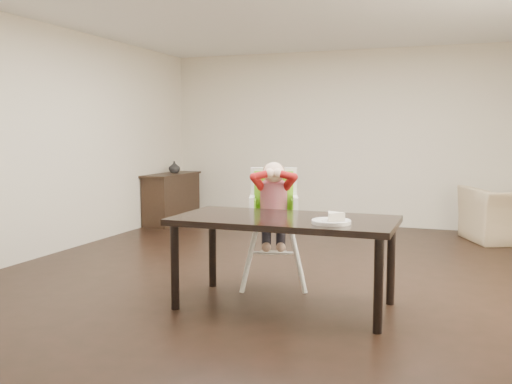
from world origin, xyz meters
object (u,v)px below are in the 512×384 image
high_chair (274,198)px  sideboard (172,198)px  armchair (512,206)px  dining_table (285,227)px

high_chair → sideboard: bearing=114.0°
high_chair → armchair: high_chair is taller
dining_table → armchair: 4.21m
high_chair → armchair: bearing=34.9°
sideboard → dining_table: bearing=-50.3°
dining_table → sideboard: bearing=129.7°
dining_table → high_chair: high_chair is taller
armchair → dining_table: bearing=39.1°
dining_table → armchair: (1.98, 3.71, -0.19)m
dining_table → sideboard: size_ratio=1.43×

